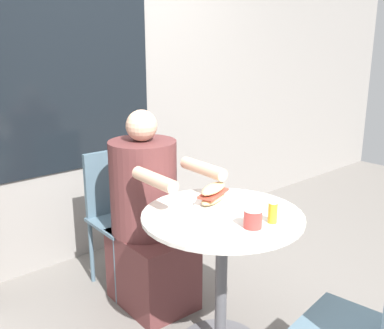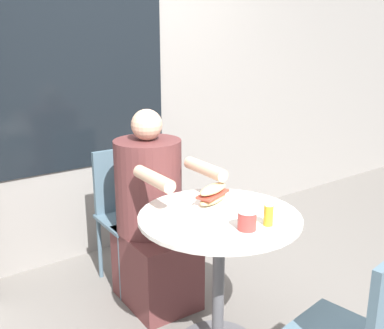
{
  "view_description": "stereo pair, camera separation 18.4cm",
  "coord_description": "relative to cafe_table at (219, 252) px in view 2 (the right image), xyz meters",
  "views": [
    {
      "loc": [
        -1.43,
        -1.42,
        1.57
      ],
      "look_at": [
        0.0,
        0.22,
        0.95
      ],
      "focal_mm": 42.0,
      "sensor_mm": 36.0,
      "label": 1
    },
    {
      "loc": [
        -1.29,
        -1.53,
        1.57
      ],
      "look_at": [
        0.0,
        0.22,
        0.95
      ],
      "focal_mm": 42.0,
      "sensor_mm": 36.0,
      "label": 2
    }
  ],
  "objects": [
    {
      "name": "drink_cup",
      "position": [
        -0.01,
        -0.2,
        0.24
      ],
      "size": [
        0.09,
        0.09,
        0.09
      ],
      "color": "#B73D38",
      "rests_on": "cafe_table"
    },
    {
      "name": "seated_diner",
      "position": [
        -0.02,
        0.6,
        -0.05
      ],
      "size": [
        0.41,
        0.71,
        1.18
      ],
      "rotation": [
        0.0,
        0.0,
        3.1
      ],
      "color": "brown",
      "rests_on": "ground_plane"
    },
    {
      "name": "condiment_bottle",
      "position": [
        0.1,
        -0.22,
        0.25
      ],
      "size": [
        0.04,
        0.04,
        0.12
      ],
      "color": "gold",
      "rests_on": "cafe_table"
    },
    {
      "name": "sandwich_on_plate",
      "position": [
        0.06,
        0.13,
        0.24
      ],
      "size": [
        0.23,
        0.2,
        0.1
      ],
      "rotation": [
        0.0,
        0.0,
        0.35
      ],
      "color": "white",
      "rests_on": "cafe_table"
    },
    {
      "name": "storefront_wall",
      "position": [
        -0.0,
        1.45,
        0.85
      ],
      "size": [
        8.0,
        0.09,
        2.8
      ],
      "color": "gray",
      "rests_on": "ground_plane"
    },
    {
      "name": "cafe_table",
      "position": [
        0.0,
        0.0,
        0.0
      ],
      "size": [
        0.78,
        0.78,
        0.75
      ],
      "color": "beige",
      "rests_on": "ground_plane"
    },
    {
      "name": "diner_chair",
      "position": [
        -0.01,
        0.95,
        -0.03
      ],
      "size": [
        0.4,
        0.4,
        0.87
      ],
      "rotation": [
        0.0,
        0.0,
        3.1
      ],
      "color": "slate",
      "rests_on": "ground_plane"
    }
  ]
}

